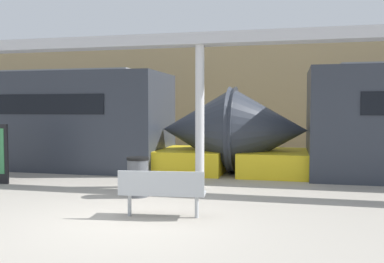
# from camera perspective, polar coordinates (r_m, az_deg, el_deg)

# --- Properties ---
(ground_plane) EXTENTS (60.00, 60.00, 0.00)m
(ground_plane) POSITION_cam_1_polar(r_m,az_deg,el_deg) (7.72, -8.92, -11.73)
(ground_plane) COLOR #A8A093
(station_wall) EXTENTS (56.00, 0.20, 5.00)m
(station_wall) POSITION_cam_1_polar(r_m,az_deg,el_deg) (18.68, 4.42, 4.72)
(station_wall) COLOR tan
(station_wall) RESTS_ON ground_plane
(bench_near) EXTENTS (1.59, 0.61, 0.86)m
(bench_near) POSITION_cam_1_polar(r_m,az_deg,el_deg) (7.75, -4.04, -7.74)
(bench_near) COLOR #ADB2B7
(bench_near) RESTS_ON ground_plane
(trash_bin) EXTENTS (0.50, 0.50, 0.88)m
(trash_bin) POSITION_cam_1_polar(r_m,az_deg,el_deg) (9.66, -7.23, -6.01)
(trash_bin) COLOR #4C4F54
(trash_bin) RESTS_ON ground_plane
(support_column_near) EXTENTS (0.23, 0.23, 3.53)m
(support_column_near) POSITION_cam_1_polar(r_m,az_deg,el_deg) (10.66, 1.04, 1.99)
(support_column_near) COLOR silver
(support_column_near) RESTS_ON ground_plane
(canopy_beam) EXTENTS (28.00, 0.60, 0.28)m
(canopy_beam) POSITION_cam_1_polar(r_m,az_deg,el_deg) (10.79, 1.05, 12.14)
(canopy_beam) COLOR #B7B7BC
(canopy_beam) RESTS_ON support_column_near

